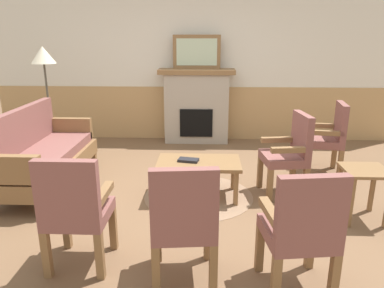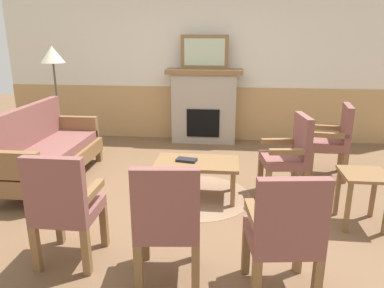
{
  "view_description": "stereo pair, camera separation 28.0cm",
  "coord_description": "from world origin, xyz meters",
  "views": [
    {
      "loc": [
        0.17,
        -3.95,
        1.85
      ],
      "look_at": [
        0.0,
        0.35,
        0.55
      ],
      "focal_mm": 34.12,
      "sensor_mm": 36.0,
      "label": 1
    },
    {
      "loc": [
        0.45,
        -3.93,
        1.85
      ],
      "look_at": [
        0.0,
        0.35,
        0.55
      ],
      "focal_mm": 34.12,
      "sensor_mm": 36.0,
      "label": 2
    }
  ],
  "objects": [
    {
      "name": "armchair_near_fireplace",
      "position": [
        1.16,
        0.15,
        0.54
      ],
      "size": [
        0.54,
        0.54,
        0.98
      ],
      "color": "brown",
      "rests_on": "ground_plane"
    },
    {
      "name": "coffee_table",
      "position": [
        0.09,
        0.03,
        0.39
      ],
      "size": [
        0.96,
        0.56,
        0.44
      ],
      "color": "brown",
      "rests_on": "ground_plane"
    },
    {
      "name": "armchair_corner_left",
      "position": [
        -0.85,
        -1.38,
        0.54
      ],
      "size": [
        0.48,
        0.48,
        0.98
      ],
      "color": "brown",
      "rests_on": "ground_plane"
    },
    {
      "name": "floor_lamp_by_couch",
      "position": [
        -2.25,
        1.49,
        1.45
      ],
      "size": [
        0.36,
        0.36,
        1.68
      ],
      "color": "#332D28",
      "rests_on": "ground_plane"
    },
    {
      "name": "armchair_front_center",
      "position": [
        0.01,
        -1.52,
        0.54
      ],
      "size": [
        0.53,
        0.53,
        0.98
      ],
      "color": "brown",
      "rests_on": "ground_plane"
    },
    {
      "name": "ground_plane",
      "position": [
        0.0,
        0.0,
        0.0
      ],
      "size": [
        14.0,
        14.0,
        0.0
      ],
      "primitive_type": "plane",
      "color": "brown"
    },
    {
      "name": "armchair_front_left",
      "position": [
        0.86,
        -1.62,
        0.54
      ],
      "size": [
        0.54,
        0.54,
        0.98
      ],
      "color": "brown",
      "rests_on": "ground_plane"
    },
    {
      "name": "armchair_by_window_left",
      "position": [
        1.84,
        0.88,
        0.54
      ],
      "size": [
        0.54,
        0.54,
        0.98
      ],
      "color": "brown",
      "rests_on": "ground_plane"
    },
    {
      "name": "framed_picture",
      "position": [
        0.0,
        2.35,
        1.56
      ],
      "size": [
        0.8,
        0.04,
        0.56
      ],
      "color": "brown",
      "rests_on": "fireplace"
    },
    {
      "name": "side_table",
      "position": [
        1.78,
        -0.45,
        0.43
      ],
      "size": [
        0.44,
        0.44,
        0.55
      ],
      "color": "brown",
      "rests_on": "ground_plane"
    },
    {
      "name": "fireplace",
      "position": [
        0.0,
        2.35,
        0.65
      ],
      "size": [
        1.3,
        0.44,
        1.28
      ],
      "color": "#A39989",
      "rests_on": "ground_plane"
    },
    {
      "name": "couch",
      "position": [
        -1.85,
        0.3,
        0.4
      ],
      "size": [
        0.7,
        1.8,
        0.98
      ],
      "color": "brown",
      "rests_on": "ground_plane"
    },
    {
      "name": "round_rug",
      "position": [
        0.09,
        0.03,
        0.0
      ],
      "size": [
        1.29,
        1.29,
        0.01
      ],
      "primitive_type": "cylinder",
      "color": "#896B51",
      "rests_on": "ground_plane"
    },
    {
      "name": "wall_back",
      "position": [
        0.0,
        2.6,
        1.31
      ],
      "size": [
        7.2,
        0.14,
        2.7
      ],
      "color": "silver",
      "rests_on": "ground_plane"
    },
    {
      "name": "book_on_table",
      "position": [
        -0.03,
        0.02,
        0.46
      ],
      "size": [
        0.25,
        0.17,
        0.03
      ],
      "primitive_type": "cube",
      "rotation": [
        0.0,
        0.0,
        -0.2
      ],
      "color": "black",
      "rests_on": "coffee_table"
    }
  ]
}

